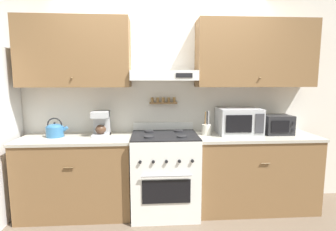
{
  "coord_description": "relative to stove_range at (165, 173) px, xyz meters",
  "views": [
    {
      "loc": [
        -0.16,
        -2.65,
        1.54
      ],
      "look_at": [
        0.04,
        0.25,
        1.15
      ],
      "focal_mm": 28.0,
      "sensor_mm": 36.0,
      "label": 1
    }
  ],
  "objects": [
    {
      "name": "counter_right",
      "position": [
        1.08,
        0.04,
        -0.02
      ],
      "size": [
        1.41,
        0.61,
        0.9
      ],
      "color": "brown",
      "rests_on": "ground_plane"
    },
    {
      "name": "coffee_maker",
      "position": [
        -0.73,
        0.12,
        0.58
      ],
      "size": [
        0.19,
        0.23,
        0.29
      ],
      "color": "#ADAFB5",
      "rests_on": "counter_left"
    },
    {
      "name": "stove_range",
      "position": [
        0.0,
        0.0,
        0.0
      ],
      "size": [
        0.75,
        0.68,
        1.01
      ],
      "color": "white",
      "rests_on": "ground_plane"
    },
    {
      "name": "microwave",
      "position": [
        0.9,
        0.11,
        0.59
      ],
      "size": [
        0.5,
        0.38,
        0.31
      ],
      "color": "#ADAFB5",
      "rests_on": "counter_right"
    },
    {
      "name": "ground_plane",
      "position": [
        0.0,
        -0.27,
        -0.47
      ],
      "size": [
        16.0,
        16.0,
        0.0
      ],
      "primitive_type": "plane",
      "color": "brown"
    },
    {
      "name": "wall_back",
      "position": [
        0.04,
        0.29,
        1.03
      ],
      "size": [
        5.2,
        0.46,
        2.55
      ],
      "color": "silver",
      "rests_on": "ground_plane"
    },
    {
      "name": "toaster_oven",
      "position": [
        1.36,
        0.09,
        0.54
      ],
      "size": [
        0.33,
        0.29,
        0.23
      ],
      "color": "#232326",
      "rests_on": "counter_right"
    },
    {
      "name": "utensil_crock",
      "position": [
        0.5,
        0.09,
        0.5
      ],
      "size": [
        0.11,
        0.11,
        0.28
      ],
      "color": "silver",
      "rests_on": "counter_right"
    },
    {
      "name": "counter_left",
      "position": [
        -1.01,
        0.04,
        -0.02
      ],
      "size": [
        1.26,
        0.61,
        0.9
      ],
      "color": "brown",
      "rests_on": "ground_plane"
    },
    {
      "name": "tea_kettle",
      "position": [
        -1.25,
        0.09,
        0.51
      ],
      "size": [
        0.25,
        0.19,
        0.22
      ],
      "color": "teal",
      "rests_on": "counter_left"
    }
  ]
}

